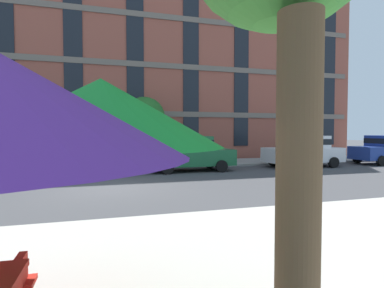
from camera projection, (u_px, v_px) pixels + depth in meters
name	position (u px, v px, depth m)	size (l,w,h in m)	color
ground_plane	(110.00, 188.00, 11.04)	(120.00, 120.00, 0.00)	#424244
sidewalk_far	(107.00, 166.00, 17.56)	(56.00, 3.60, 0.12)	gray
apartment_building	(104.00, 38.00, 25.04)	(37.53, 12.08, 19.20)	#934C3D
pickup_blue	(56.00, 153.00, 13.91)	(5.10, 2.12, 2.20)	navy
sedan_green	(189.00, 152.00, 15.67)	(4.40, 1.98, 1.78)	#195933
sedan_white	(304.00, 150.00, 17.58)	(4.40, 1.98, 1.78)	silver
street_tree_middle	(143.00, 119.00, 18.25)	(2.46, 2.55, 4.08)	brown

